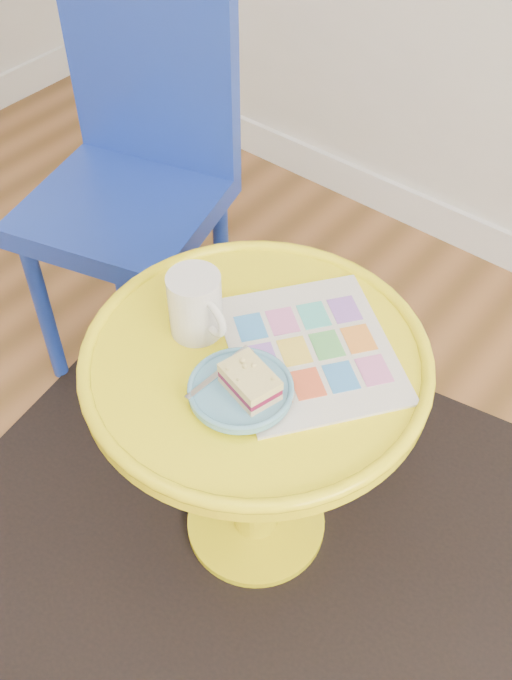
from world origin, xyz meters
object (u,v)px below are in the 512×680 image
Objects in this scene: newspaper at (311,349)px; plate at (241,390)px; chair at (136,170)px; side_table at (256,414)px; mug at (196,304)px.

newspaper is 1.88× the size of plate.
chair is 0.69m from newspaper.
side_table is 0.25m from mug.
chair reaches higher than mug.
plate is at bearing -63.85° from newspaper.
mug is at bearing -49.17° from chair.
chair is 0.73m from plate.
mug is at bearing 156.22° from plate.
chair is at bearing 159.51° from mug.
side_table is 0.18m from newspaper.
plate reaches higher than newspaper.
mug reaches higher than newspaper.
side_table is at bearing -96.40° from newspaper.
newspaper is (0.65, -0.22, 0.04)m from chair.
chair is (-0.58, 0.29, 0.12)m from side_table.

